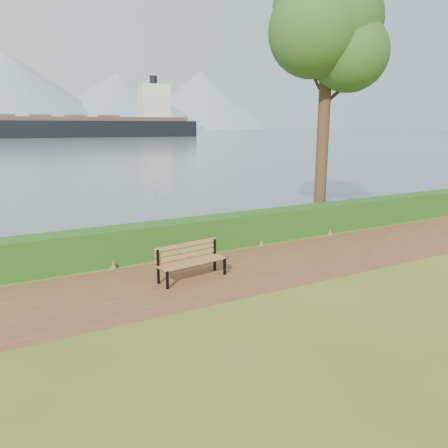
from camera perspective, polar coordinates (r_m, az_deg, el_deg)
ground at (r=11.65m, az=3.99°, el=-6.30°), size 140.00×140.00×0.00m
path at (r=11.89m, az=3.20°, el=-5.86°), size 40.00×3.40×0.01m
hedge at (r=13.67m, az=-1.91°, el=-1.20°), size 32.00×0.85×1.00m
bench at (r=11.04m, az=-4.43°, el=-4.53°), size 1.87×0.77×0.91m
tree at (r=17.37m, az=13.46°, el=23.54°), size 4.88×4.00×9.61m
cargo_ship at (r=148.78m, az=-16.79°, el=12.05°), size 72.13×19.43×21.65m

